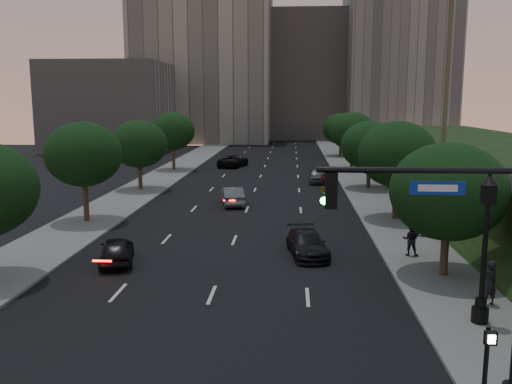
# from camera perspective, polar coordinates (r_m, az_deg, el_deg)

# --- Properties ---
(ground) EXTENTS (160.00, 160.00, 0.00)m
(ground) POSITION_cam_1_polar(r_m,az_deg,el_deg) (18.59, -7.02, -16.14)
(ground) COLOR black
(ground) RESTS_ON ground
(road_surface) EXTENTS (16.00, 140.00, 0.02)m
(road_surface) POSITION_cam_1_polar(r_m,az_deg,el_deg) (47.24, -0.26, -0.17)
(road_surface) COLOR black
(road_surface) RESTS_ON ground
(sidewalk_right) EXTENTS (4.50, 140.00, 0.15)m
(sidewalk_right) POSITION_cam_1_polar(r_m,az_deg,el_deg) (47.63, 12.13, -0.23)
(sidewalk_right) COLOR slate
(sidewalk_right) RESTS_ON ground
(sidewalk_left) EXTENTS (4.50, 140.00, 0.15)m
(sidewalk_left) POSITION_cam_1_polar(r_m,az_deg,el_deg) (49.01, -12.30, 0.04)
(sidewalk_left) COLOR slate
(sidewalk_left) RESTS_ON ground
(parapet_wall) EXTENTS (0.35, 90.00, 0.70)m
(parapet_wall) POSITION_cam_1_polar(r_m,az_deg,el_deg) (45.75, 16.73, 4.58)
(parapet_wall) COLOR slate
(parapet_wall) RESTS_ON embankment
(office_block_left) EXTENTS (26.00, 20.00, 32.00)m
(office_block_left) POSITION_cam_1_polar(r_m,az_deg,el_deg) (110.08, -5.43, 13.74)
(office_block_left) COLOR gray
(office_block_left) RESTS_ON ground
(office_block_mid) EXTENTS (22.00, 18.00, 26.00)m
(office_block_mid) POSITION_cam_1_polar(r_m,az_deg,el_deg) (118.57, 5.19, 11.99)
(office_block_mid) COLOR gray
(office_block_mid) RESTS_ON ground
(office_block_right) EXTENTS (20.00, 22.00, 36.00)m
(office_block_right) POSITION_cam_1_polar(r_m,az_deg,el_deg) (114.76, 14.61, 14.31)
(office_block_right) COLOR gray
(office_block_right) RESTS_ON ground
(office_block_filler) EXTENTS (18.00, 16.00, 14.00)m
(office_block_filler) POSITION_cam_1_polar(r_m,az_deg,el_deg) (91.26, -15.12, 8.65)
(office_block_filler) COLOR gray
(office_block_filler) RESTS_ON ground
(tree_right_a) EXTENTS (5.20, 5.20, 6.24)m
(tree_right_a) POSITION_cam_1_polar(r_m,az_deg,el_deg) (25.74, 19.56, 0.05)
(tree_right_a) COLOR #38281C
(tree_right_a) RESTS_ON ground
(tree_right_b) EXTENTS (5.20, 5.20, 6.74)m
(tree_right_b) POSITION_cam_1_polar(r_m,az_deg,el_deg) (37.27, 14.65, 3.87)
(tree_right_b) COLOR #38281C
(tree_right_b) RESTS_ON ground
(tree_right_c) EXTENTS (5.20, 5.20, 6.24)m
(tree_right_c) POSITION_cam_1_polar(r_m,az_deg,el_deg) (50.09, 11.86, 4.81)
(tree_right_c) COLOR #38281C
(tree_right_c) RESTS_ON ground
(tree_right_d) EXTENTS (5.20, 5.20, 6.74)m
(tree_right_d) POSITION_cam_1_polar(r_m,az_deg,el_deg) (63.92, 10.13, 6.31)
(tree_right_d) COLOR #38281C
(tree_right_d) RESTS_ON ground
(tree_right_e) EXTENTS (5.20, 5.20, 6.24)m
(tree_right_e) POSITION_cam_1_polar(r_m,az_deg,el_deg) (78.85, 8.93, 6.59)
(tree_right_e) COLOR #38281C
(tree_right_e) RESTS_ON ground
(tree_left_b) EXTENTS (5.00, 5.00, 6.71)m
(tree_left_b) POSITION_cam_1_polar(r_m,az_deg,el_deg) (37.17, -17.71, 3.80)
(tree_left_b) COLOR #38281C
(tree_left_b) RESTS_ON ground
(tree_left_c) EXTENTS (5.00, 5.00, 6.34)m
(tree_left_c) POSITION_cam_1_polar(r_m,az_deg,el_deg) (49.48, -12.21, 4.96)
(tree_left_c) COLOR #38281C
(tree_left_c) RESTS_ON ground
(tree_left_d) EXTENTS (5.00, 5.00, 6.71)m
(tree_left_d) POSITION_cam_1_polar(r_m,az_deg,el_deg) (63.01, -8.74, 6.36)
(tree_left_d) COLOR #38281C
(tree_left_d) RESTS_ON ground
(traffic_signal_mast) EXTENTS (5.68, 0.56, 7.00)m
(traffic_signal_mast) POSITION_cam_1_polar(r_m,az_deg,el_deg) (15.42, 22.51, -7.66)
(traffic_signal_mast) COLOR black
(traffic_signal_mast) RESTS_ON ground
(street_lamp) EXTENTS (0.64, 0.64, 5.62)m
(street_lamp) POSITION_cam_1_polar(r_m,az_deg,el_deg) (20.89, 22.89, -6.20)
(street_lamp) COLOR black
(street_lamp) RESTS_ON ground
(pedestrian_signal) EXTENTS (0.30, 0.33, 2.50)m
(pedestrian_signal) POSITION_cam_1_polar(r_m,az_deg,el_deg) (15.32, 23.12, -16.27)
(pedestrian_signal) COLOR black
(pedestrian_signal) RESTS_ON ground
(sedan_near_left) EXTENTS (2.53, 4.24, 1.35)m
(sedan_near_left) POSITION_cam_1_polar(r_m,az_deg,el_deg) (28.05, -14.46, -5.94)
(sedan_near_left) COLOR black
(sedan_near_left) RESTS_ON ground
(sedan_mid_left) EXTENTS (2.37, 4.54, 1.42)m
(sedan_mid_left) POSITION_cam_1_polar(r_m,az_deg,el_deg) (42.09, -2.50, -0.42)
(sedan_mid_left) COLOR slate
(sedan_mid_left) RESTS_ON ground
(sedan_far_left) EXTENTS (3.79, 5.81, 1.49)m
(sedan_far_left) POSITION_cam_1_polar(r_m,az_deg,el_deg) (66.37, -2.40, 3.30)
(sedan_far_left) COLOR black
(sedan_far_left) RESTS_ON ground
(sedan_near_right) EXTENTS (2.45, 4.63, 1.28)m
(sedan_near_right) POSITION_cam_1_polar(r_m,az_deg,el_deg) (28.60, 5.41, -5.45)
(sedan_near_right) COLOR black
(sedan_near_right) RESTS_ON ground
(sedan_far_right) EXTENTS (1.84, 4.39, 1.49)m
(sedan_far_right) POSITION_cam_1_polar(r_m,az_deg,el_deg) (53.80, 6.53, 1.76)
(sedan_far_right) COLOR #505256
(sedan_far_right) RESTS_ON ground
(pedestrian_a) EXTENTS (0.77, 0.64, 1.81)m
(pedestrian_a) POSITION_cam_1_polar(r_m,az_deg,el_deg) (23.18, 23.36, -8.77)
(pedestrian_a) COLOR black
(pedestrian_a) RESTS_ON sidewalk_right
(pedestrian_b) EXTENTS (0.95, 0.82, 1.69)m
(pedestrian_b) POSITION_cam_1_polar(r_m,az_deg,el_deg) (29.07, 15.97, -4.81)
(pedestrian_b) COLOR black
(pedestrian_b) RESTS_ON sidewalk_right
(pedestrian_c) EXTENTS (1.15, 0.71, 1.83)m
(pedestrian_c) POSITION_cam_1_polar(r_m,az_deg,el_deg) (33.30, 16.98, -2.91)
(pedestrian_c) COLOR black
(pedestrian_c) RESTS_ON sidewalk_right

